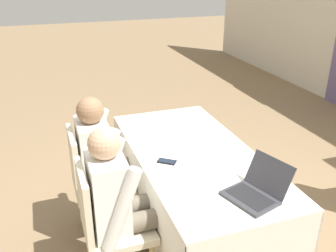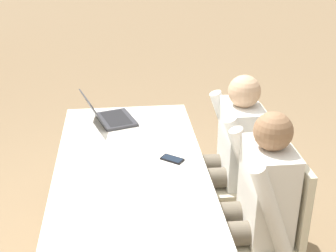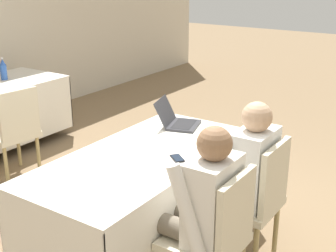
% 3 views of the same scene
% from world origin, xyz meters
% --- Properties ---
extents(ground_plane, '(24.00, 24.00, 0.00)m').
position_xyz_m(ground_plane, '(0.00, 0.00, 0.00)').
color(ground_plane, '#846B4C').
extents(conference_table_near, '(1.79, 0.86, 0.74)m').
position_xyz_m(conference_table_near, '(0.00, 0.00, 0.57)').
color(conference_table_near, white).
rests_on(conference_table_near, ground_plane).
extents(laptop, '(0.38, 0.40, 0.22)m').
position_xyz_m(laptop, '(0.64, 0.12, 0.79)').
color(laptop, '#333338').
rests_on(laptop, conference_table_near).
extents(cell_phone, '(0.13, 0.15, 0.01)m').
position_xyz_m(cell_phone, '(0.06, -0.24, 0.75)').
color(cell_phone, black).
rests_on(cell_phone, conference_table_near).
extents(paper_beside_laptop, '(0.22, 0.30, 0.00)m').
position_xyz_m(paper_beside_laptop, '(0.15, 0.07, 0.74)').
color(paper_beside_laptop, white).
rests_on(paper_beside_laptop, conference_table_near).
extents(paper_centre_table, '(0.27, 0.33, 0.00)m').
position_xyz_m(paper_centre_table, '(-0.24, -0.04, 0.74)').
color(paper_centre_table, white).
rests_on(paper_centre_table, conference_table_near).
extents(paper_left_edge, '(0.25, 0.32, 0.00)m').
position_xyz_m(paper_left_edge, '(-0.66, -0.01, 0.74)').
color(paper_left_edge, white).
rests_on(paper_left_edge, conference_table_near).
extents(chair_near_left, '(0.44, 0.44, 0.91)m').
position_xyz_m(chair_near_left, '(-0.28, -0.73, 0.51)').
color(chair_near_left, tan).
rests_on(chair_near_left, ground_plane).
extents(chair_near_right, '(0.44, 0.44, 0.91)m').
position_xyz_m(chair_near_right, '(0.28, -0.73, 0.51)').
color(chair_near_right, tan).
rests_on(chair_near_right, ground_plane).
extents(person_checkered_shirt, '(0.50, 0.52, 1.17)m').
position_xyz_m(person_checkered_shirt, '(-0.28, -0.63, 0.66)').
color(person_checkered_shirt, '#665B4C').
rests_on(person_checkered_shirt, ground_plane).
extents(person_white_shirt, '(0.50, 0.52, 1.17)m').
position_xyz_m(person_white_shirt, '(0.28, -0.63, 0.66)').
color(person_white_shirt, '#665B4C').
rests_on(person_white_shirt, ground_plane).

